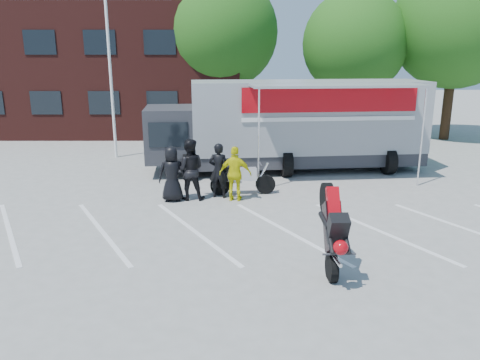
{
  "coord_description": "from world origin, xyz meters",
  "views": [
    {
      "loc": [
        -1.03,
        -10.36,
        4.45
      ],
      "look_at": [
        -1.01,
        1.27,
        1.3
      ],
      "focal_mm": 35.0,
      "sensor_mm": 36.0,
      "label": 1
    }
  ],
  "objects_px": {
    "transporter_truck": "(293,169)",
    "spectator_leather_a": "(172,174)",
    "flagpole": "(114,39)",
    "tree_right": "(457,25)",
    "parked_motorcycle": "(243,194)",
    "spectator_leather_b": "(219,171)",
    "spectator_hivis": "(235,174)",
    "tree_mid": "(355,44)",
    "spectator_leather_c": "(190,170)",
    "tree_left": "(221,32)",
    "stunt_bike_rider": "(324,266)"
  },
  "relations": [
    {
      "from": "transporter_truck",
      "to": "spectator_leather_a",
      "type": "height_order",
      "value": "spectator_leather_a"
    },
    {
      "from": "flagpole",
      "to": "tree_right",
      "type": "height_order",
      "value": "tree_right"
    },
    {
      "from": "parked_motorcycle",
      "to": "flagpole",
      "type": "bearing_deg",
      "value": 37.8
    },
    {
      "from": "spectator_leather_b",
      "to": "spectator_hivis",
      "type": "xyz_separation_m",
      "value": [
        0.53,
        -0.33,
        -0.02
      ]
    },
    {
      "from": "tree_mid",
      "to": "spectator_leather_b",
      "type": "distance_m",
      "value": 13.52
    },
    {
      "from": "spectator_leather_c",
      "to": "spectator_hivis",
      "type": "distance_m",
      "value": 1.44
    },
    {
      "from": "flagpole",
      "to": "spectator_leather_a",
      "type": "height_order",
      "value": "flagpole"
    },
    {
      "from": "tree_left",
      "to": "parked_motorcycle",
      "type": "distance_m",
      "value": 13.01
    },
    {
      "from": "transporter_truck",
      "to": "spectator_leather_b",
      "type": "xyz_separation_m",
      "value": [
        -2.8,
        -3.71,
        0.88
      ]
    },
    {
      "from": "flagpole",
      "to": "tree_mid",
      "type": "height_order",
      "value": "flagpole"
    },
    {
      "from": "parked_motorcycle",
      "to": "spectator_hivis",
      "type": "distance_m",
      "value": 1.11
    },
    {
      "from": "flagpole",
      "to": "stunt_bike_rider",
      "type": "height_order",
      "value": "flagpole"
    },
    {
      "from": "tree_mid",
      "to": "parked_motorcycle",
      "type": "height_order",
      "value": "tree_mid"
    },
    {
      "from": "flagpole",
      "to": "transporter_truck",
      "type": "distance_m",
      "value": 9.23
    },
    {
      "from": "tree_right",
      "to": "spectator_leather_b",
      "type": "bearing_deg",
      "value": -137.95
    },
    {
      "from": "parked_motorcycle",
      "to": "spectator_leather_b",
      "type": "distance_m",
      "value": 1.21
    },
    {
      "from": "spectator_leather_a",
      "to": "tree_left",
      "type": "bearing_deg",
      "value": -100.67
    },
    {
      "from": "parked_motorcycle",
      "to": "tree_mid",
      "type": "bearing_deg",
      "value": -34.17
    },
    {
      "from": "parked_motorcycle",
      "to": "spectator_leather_c",
      "type": "xyz_separation_m",
      "value": [
        -1.67,
        -0.53,
        0.96
      ]
    },
    {
      "from": "tree_mid",
      "to": "spectator_leather_c",
      "type": "bearing_deg",
      "value": -124.0
    },
    {
      "from": "tree_right",
      "to": "parked_motorcycle",
      "type": "distance_m",
      "value": 16.05
    },
    {
      "from": "tree_right",
      "to": "stunt_bike_rider",
      "type": "bearing_deg",
      "value": -120.53
    },
    {
      "from": "spectator_leather_a",
      "to": "spectator_hivis",
      "type": "height_order",
      "value": "spectator_leather_a"
    },
    {
      "from": "spectator_leather_a",
      "to": "spectator_leather_b",
      "type": "relative_size",
      "value": 0.99
    },
    {
      "from": "tree_left",
      "to": "parked_motorcycle",
      "type": "xyz_separation_m",
      "value": [
        1.09,
        -11.71,
        -5.57
      ]
    },
    {
      "from": "stunt_bike_rider",
      "to": "spectator_hivis",
      "type": "height_order",
      "value": "spectator_hivis"
    },
    {
      "from": "parked_motorcycle",
      "to": "spectator_leather_c",
      "type": "distance_m",
      "value": 2.0
    },
    {
      "from": "transporter_truck",
      "to": "spectator_leather_a",
      "type": "bearing_deg",
      "value": -141.92
    },
    {
      "from": "transporter_truck",
      "to": "stunt_bike_rider",
      "type": "bearing_deg",
      "value": -97.77
    },
    {
      "from": "parked_motorcycle",
      "to": "spectator_leather_b",
      "type": "height_order",
      "value": "spectator_leather_b"
    },
    {
      "from": "transporter_truck",
      "to": "parked_motorcycle",
      "type": "distance_m",
      "value": 3.94
    },
    {
      "from": "tree_mid",
      "to": "spectator_leather_b",
      "type": "bearing_deg",
      "value": -121.18
    },
    {
      "from": "tree_left",
      "to": "spectator_hivis",
      "type": "relative_size",
      "value": 5.04
    },
    {
      "from": "tree_left",
      "to": "stunt_bike_rider",
      "type": "bearing_deg",
      "value": -80.61
    },
    {
      "from": "stunt_bike_rider",
      "to": "spectator_leather_b",
      "type": "relative_size",
      "value": 1.17
    },
    {
      "from": "tree_mid",
      "to": "flagpole",
      "type": "bearing_deg",
      "value": -156.03
    },
    {
      "from": "spectator_leather_b",
      "to": "spectator_hivis",
      "type": "relative_size",
      "value": 1.03
    },
    {
      "from": "tree_right",
      "to": "stunt_bike_rider",
      "type": "height_order",
      "value": "tree_right"
    },
    {
      "from": "stunt_bike_rider",
      "to": "tree_right",
      "type": "bearing_deg",
      "value": 57.36
    },
    {
      "from": "spectator_leather_a",
      "to": "spectator_leather_c",
      "type": "relative_size",
      "value": 0.9
    },
    {
      "from": "flagpole",
      "to": "spectator_leather_c",
      "type": "height_order",
      "value": "flagpole"
    },
    {
      "from": "parked_motorcycle",
      "to": "spectator_leather_a",
      "type": "bearing_deg",
      "value": 102.05
    },
    {
      "from": "tree_mid",
      "to": "spectator_leather_a",
      "type": "distance_m",
      "value": 14.56
    },
    {
      "from": "stunt_bike_rider",
      "to": "spectator_hivis",
      "type": "distance_m",
      "value": 5.16
    },
    {
      "from": "parked_motorcycle",
      "to": "spectator_leather_b",
      "type": "xyz_separation_m",
      "value": [
        -0.77,
        -0.32,
        0.88
      ]
    },
    {
      "from": "tree_mid",
      "to": "spectator_leather_b",
      "type": "xyz_separation_m",
      "value": [
        -6.68,
        -11.03,
        -4.06
      ]
    },
    {
      "from": "spectator_leather_b",
      "to": "tree_left",
      "type": "bearing_deg",
      "value": -76.73
    },
    {
      "from": "tree_left",
      "to": "spectator_hivis",
      "type": "height_order",
      "value": "tree_left"
    },
    {
      "from": "flagpole",
      "to": "parked_motorcycle",
      "type": "distance_m",
      "value": 9.3
    },
    {
      "from": "spectator_leather_b",
      "to": "transporter_truck",
      "type": "bearing_deg",
      "value": -115.35
    }
  ]
}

